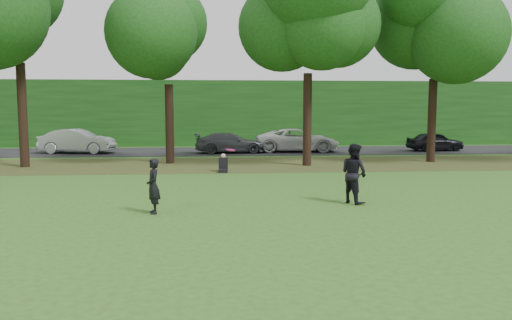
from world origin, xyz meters
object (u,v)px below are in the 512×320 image
at_px(player_left, 153,186).
at_px(player_right, 354,173).
at_px(frisbee, 230,150).
at_px(seated_person, 223,165).

relative_size(player_left, player_right, 0.83).
height_order(player_right, frisbee, player_right).
bearing_deg(frisbee, seated_person, 90.51).
bearing_deg(player_left, frisbee, 81.45).
xyz_separation_m(player_left, player_right, (5.91, 1.06, 0.15)).
distance_m(player_right, frisbee, 3.94).
bearing_deg(seated_person, player_right, -62.32).
height_order(player_left, player_right, player_right).
bearing_deg(seated_person, frisbee, -88.06).
distance_m(frisbee, seated_person, 8.72).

